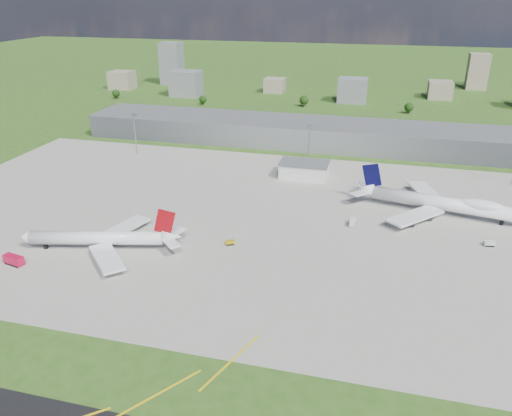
% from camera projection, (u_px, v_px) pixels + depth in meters
% --- Properties ---
extents(ground, '(1400.00, 1400.00, 0.00)m').
position_uv_depth(ground, '(301.00, 150.00, 326.21)').
color(ground, '#305219').
rests_on(ground, ground).
extents(apron, '(360.00, 190.00, 0.08)m').
position_uv_depth(apron, '(282.00, 221.00, 226.43)').
color(apron, gray).
rests_on(apron, ground).
extents(terminal, '(300.00, 42.00, 15.00)m').
position_uv_depth(terminal, '(305.00, 133.00, 336.48)').
color(terminal, slate).
rests_on(terminal, ground).
extents(ops_building, '(26.00, 16.00, 8.00)m').
position_uv_depth(ops_building, '(304.00, 170.00, 278.00)').
color(ops_building, silver).
rests_on(ops_building, ground).
extents(mast_west, '(3.50, 2.00, 25.90)m').
position_uv_depth(mast_west, '(134.00, 127.00, 310.93)').
color(mast_west, gray).
rests_on(mast_west, ground).
extents(mast_center, '(3.50, 2.00, 25.90)m').
position_uv_depth(mast_center, '(309.00, 139.00, 285.77)').
color(mast_center, gray).
rests_on(mast_center, ground).
extents(airliner_red_twin, '(64.70, 49.58, 17.96)m').
position_uv_depth(airliner_red_twin, '(103.00, 239.00, 200.15)').
color(airliner_red_twin, white).
rests_on(airliner_red_twin, ground).
extents(airliner_blue_quad, '(77.32, 59.84, 20.32)m').
position_uv_depth(airliner_blue_quad, '(442.00, 203.00, 230.83)').
color(airliner_blue_quad, white).
rests_on(airliner_blue_quad, ground).
extents(fire_truck, '(8.80, 4.78, 3.68)m').
position_uv_depth(fire_truck, '(14.00, 260.00, 190.01)').
color(fire_truck, '#BE0D35').
rests_on(fire_truck, ground).
extents(tug_yellow, '(4.14, 3.53, 1.79)m').
position_uv_depth(tug_yellow, '(230.00, 243.00, 205.09)').
color(tug_yellow, '#B9910A').
rests_on(tug_yellow, ground).
extents(van_white_near, '(2.66, 5.70, 2.85)m').
position_uv_depth(van_white_near, '(352.00, 222.00, 221.77)').
color(van_white_near, silver).
rests_on(van_white_near, ground).
extents(van_white_far, '(4.51, 2.57, 2.25)m').
position_uv_depth(van_white_far, '(489.00, 244.00, 203.84)').
color(van_white_far, silver).
rests_on(van_white_far, ground).
extents(bldg_far_w, '(24.00, 20.00, 18.00)m').
position_uv_depth(bldg_far_w, '(122.00, 80.00, 523.54)').
color(bldg_far_w, gray).
rests_on(bldg_far_w, ground).
extents(bldg_w, '(28.00, 22.00, 24.00)m').
position_uv_depth(bldg_w, '(186.00, 83.00, 486.31)').
color(bldg_w, slate).
rests_on(bldg_w, ground).
extents(bldg_cw, '(20.00, 18.00, 14.00)m').
position_uv_depth(bldg_cw, '(275.00, 85.00, 505.47)').
color(bldg_cw, gray).
rests_on(bldg_cw, ground).
extents(bldg_c, '(26.00, 20.00, 22.00)m').
position_uv_depth(bldg_c, '(353.00, 90.00, 458.98)').
color(bldg_c, slate).
rests_on(bldg_c, ground).
extents(bldg_ce, '(22.00, 24.00, 16.00)m').
position_uv_depth(bldg_ce, '(440.00, 90.00, 477.34)').
color(bldg_ce, gray).
rests_on(bldg_ce, ground).
extents(bldg_tall_w, '(22.00, 20.00, 44.00)m').
position_uv_depth(bldg_tall_w, '(172.00, 63.00, 544.60)').
color(bldg_tall_w, slate).
rests_on(bldg_tall_w, ground).
extents(bldg_tall_e, '(20.00, 18.00, 36.00)m').
position_uv_depth(bldg_tall_e, '(477.00, 71.00, 517.33)').
color(bldg_tall_e, gray).
rests_on(bldg_tall_e, ground).
extents(tree_far_w, '(7.20, 7.20, 8.80)m').
position_uv_depth(tree_far_w, '(116.00, 93.00, 476.20)').
color(tree_far_w, '#382314').
rests_on(tree_far_w, ground).
extents(tree_w, '(6.75, 6.75, 8.25)m').
position_uv_depth(tree_w, '(203.00, 99.00, 451.31)').
color(tree_w, '#382314').
rests_on(tree_w, ground).
extents(tree_c, '(8.10, 8.10, 9.90)m').
position_uv_depth(tree_c, '(304.00, 100.00, 443.63)').
color(tree_c, '#382314').
rests_on(tree_c, ground).
extents(tree_e, '(7.65, 7.65, 9.35)m').
position_uv_depth(tree_e, '(409.00, 107.00, 418.75)').
color(tree_e, '#382314').
rests_on(tree_e, ground).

